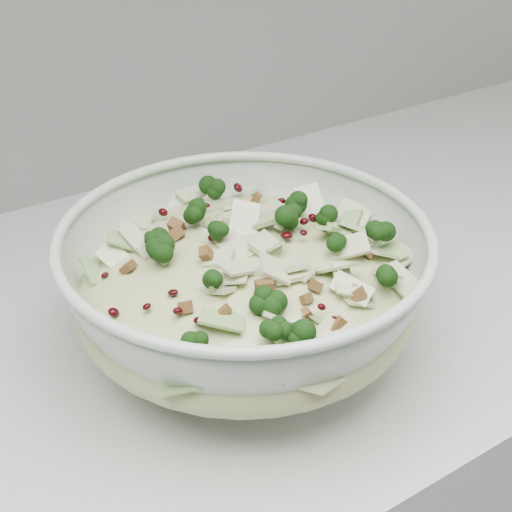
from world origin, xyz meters
The scene contains 2 objects.
mixing_bowl centered at (0.55, 1.60, 0.96)m, with size 0.31×0.31×0.12m.
salad centered at (0.55, 1.60, 0.98)m, with size 0.37×0.37×0.13m.
Camera 1 is at (0.29, 1.18, 1.31)m, focal length 50.00 mm.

